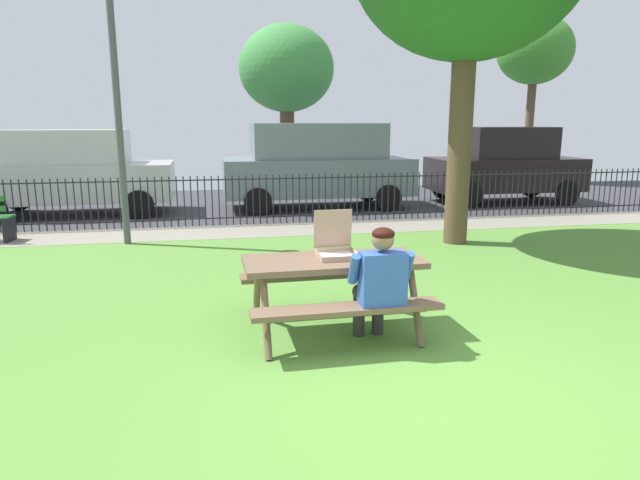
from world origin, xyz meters
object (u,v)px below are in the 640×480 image
(lamp_post_walkway, at_px, (116,84))
(parked_car_center, at_px, (505,164))
(pizza_slice_on_table, at_px, (373,255))
(far_tree_midleft, at_px, (286,70))
(pizza_box_open, at_px, (336,245))
(parked_car_far_left, at_px, (72,171))
(adult_at_table, at_px, (379,281))
(picnic_table_foreground, at_px, (333,275))
(far_tree_center, at_px, (535,51))
(parked_car_left, at_px, (318,164))

(lamp_post_walkway, bearing_deg, parked_car_center, 20.88)
(pizza_slice_on_table, relative_size, lamp_post_walkway, 0.06)
(far_tree_midleft, bearing_deg, parked_car_center, -42.70)
(pizza_box_open, relative_size, parked_car_far_left, 0.10)
(adult_at_table, bearing_deg, parked_car_center, 55.25)
(picnic_table_foreground, relative_size, far_tree_center, 0.32)
(pizza_box_open, relative_size, adult_at_table, 0.39)
(picnic_table_foreground, bearing_deg, pizza_slice_on_table, 8.11)
(parked_car_center, bearing_deg, far_tree_center, 53.86)
(pizza_slice_on_table, height_order, parked_car_far_left, parked_car_far_left)
(lamp_post_walkway, xyz_separation_m, parked_car_center, (9.12, 3.48, -1.73))
(pizza_box_open, xyz_separation_m, far_tree_midleft, (1.17, 12.87, 2.84))
(lamp_post_walkway, distance_m, parked_car_far_left, 4.22)
(parked_car_far_left, bearing_deg, far_tree_midleft, 40.47)
(pizza_box_open, height_order, lamp_post_walkway, lamp_post_walkway)
(adult_at_table, height_order, far_tree_center, far_tree_center)
(pizza_box_open, bearing_deg, parked_car_center, 51.95)
(picnic_table_foreground, relative_size, far_tree_midleft, 0.36)
(far_tree_midleft, bearing_deg, pizza_box_open, -95.20)
(far_tree_midleft, bearing_deg, parked_car_far_left, -139.53)
(parked_car_left, bearing_deg, far_tree_midleft, 91.57)
(far_tree_midleft, bearing_deg, parked_car_left, -88.43)
(adult_at_table, relative_size, far_tree_center, 0.21)
(pizza_slice_on_table, bearing_deg, picnic_table_foreground, -171.89)
(picnic_table_foreground, height_order, pizza_box_open, pizza_box_open)
(pizza_box_open, distance_m, adult_at_table, 0.73)
(pizza_box_open, height_order, parked_car_left, parked_car_left)
(picnic_table_foreground, distance_m, pizza_box_open, 0.32)
(parked_car_center, bearing_deg, pizza_slice_on_table, -126.08)
(parked_car_left, bearing_deg, adult_at_table, -96.65)
(adult_at_table, xyz_separation_m, parked_car_left, (1.02, 8.73, 0.44))
(adult_at_table, relative_size, parked_car_far_left, 0.27)
(pizza_slice_on_table, relative_size, far_tree_midleft, 0.05)
(pizza_slice_on_table, bearing_deg, parked_car_far_left, 120.45)
(pizza_box_open, bearing_deg, picnic_table_foreground, -112.18)
(picnic_table_foreground, xyz_separation_m, pizza_box_open, (0.06, 0.14, 0.28))
(adult_at_table, bearing_deg, far_tree_center, 54.75)
(pizza_slice_on_table, distance_m, far_tree_midleft, 13.30)
(lamp_post_walkway, xyz_separation_m, parked_car_far_left, (-1.64, 3.48, -1.74))
(adult_at_table, height_order, parked_car_far_left, parked_car_far_left)
(parked_car_left, bearing_deg, parked_car_far_left, -180.00)
(pizza_slice_on_table, distance_m, far_tree_center, 16.44)
(lamp_post_walkway, bearing_deg, far_tree_midleft, 64.43)
(adult_at_table, bearing_deg, lamp_post_walkway, 120.22)
(picnic_table_foreground, distance_m, parked_car_center, 10.44)
(pizza_box_open, bearing_deg, far_tree_center, 52.65)
(picnic_table_foreground, height_order, adult_at_table, adult_at_table)
(pizza_slice_on_table, height_order, far_tree_midleft, far_tree_midleft)
(pizza_slice_on_table, xyz_separation_m, far_tree_midleft, (0.79, 12.95, 2.94))
(adult_at_table, xyz_separation_m, lamp_post_walkway, (-3.06, 5.25, 2.09))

